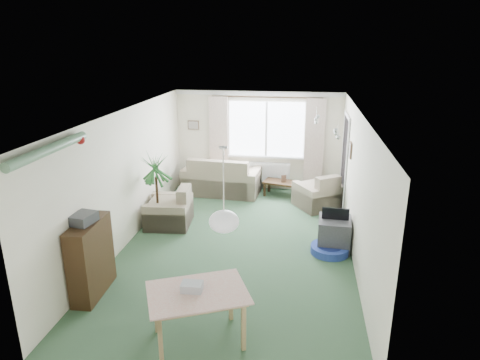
# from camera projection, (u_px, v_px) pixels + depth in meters

# --- Properties ---
(ground) EXTENTS (6.50, 6.50, 0.00)m
(ground) POSITION_uv_depth(u_px,v_px,m) (238.00, 246.00, 7.71)
(ground) COLOR #305136
(window) EXTENTS (1.80, 0.03, 1.30)m
(window) POSITION_uv_depth(u_px,v_px,m) (266.00, 129.00, 10.25)
(window) COLOR white
(curtain_rod) EXTENTS (2.60, 0.03, 0.03)m
(curtain_rod) POSITION_uv_depth(u_px,v_px,m) (267.00, 97.00, 9.94)
(curtain_rod) COLOR black
(curtain_left) EXTENTS (0.45, 0.08, 2.00)m
(curtain_left) POSITION_uv_depth(u_px,v_px,m) (219.00, 138.00, 10.39)
(curtain_left) COLOR beige
(curtain_right) EXTENTS (0.45, 0.08, 2.00)m
(curtain_right) POSITION_uv_depth(u_px,v_px,m) (314.00, 141.00, 10.07)
(curtain_right) COLOR beige
(radiator) EXTENTS (1.20, 0.10, 0.55)m
(radiator) POSITION_uv_depth(u_px,v_px,m) (265.00, 173.00, 10.56)
(radiator) COLOR white
(doorway) EXTENTS (0.03, 0.95, 2.00)m
(doorway) POSITION_uv_depth(u_px,v_px,m) (344.00, 164.00, 9.19)
(doorway) COLOR black
(pendant_lamp) EXTENTS (0.36, 0.36, 0.36)m
(pendant_lamp) POSITION_uv_depth(u_px,v_px,m) (224.00, 222.00, 5.06)
(pendant_lamp) COLOR white
(tinsel_garland) EXTENTS (1.60, 1.60, 0.12)m
(tinsel_garland) POSITION_uv_depth(u_px,v_px,m) (49.00, 149.00, 5.11)
(tinsel_garland) COLOR #196626
(bauble_cluster_a) EXTENTS (0.20, 0.20, 0.20)m
(bauble_cluster_a) POSITION_uv_depth(u_px,v_px,m) (316.00, 117.00, 7.69)
(bauble_cluster_a) COLOR silver
(bauble_cluster_b) EXTENTS (0.20, 0.20, 0.20)m
(bauble_cluster_b) POSITION_uv_depth(u_px,v_px,m) (338.00, 130.00, 6.51)
(bauble_cluster_b) COLOR silver
(wall_picture_back) EXTENTS (0.28, 0.03, 0.22)m
(wall_picture_back) POSITION_uv_depth(u_px,v_px,m) (193.00, 125.00, 10.49)
(wall_picture_back) COLOR brown
(wall_picture_right) EXTENTS (0.03, 0.24, 0.30)m
(wall_picture_right) POSITION_uv_depth(u_px,v_px,m) (350.00, 150.00, 8.08)
(wall_picture_right) COLOR brown
(sofa) EXTENTS (1.87, 1.09, 0.90)m
(sofa) POSITION_uv_depth(u_px,v_px,m) (222.00, 175.00, 10.27)
(sofa) COLOR beige
(sofa) RESTS_ON ground
(armchair_corner) EXTENTS (1.20, 1.18, 0.79)m
(armchair_corner) POSITION_uv_depth(u_px,v_px,m) (319.00, 190.00, 9.40)
(armchair_corner) COLOR beige
(armchair_corner) RESTS_ON ground
(armchair_left) EXTENTS (0.91, 0.95, 0.79)m
(armchair_left) POSITION_uv_depth(u_px,v_px,m) (169.00, 206.00, 8.48)
(armchair_left) COLOR beige
(armchair_left) RESTS_ON ground
(coffee_table) EXTENTS (0.87, 0.61, 0.36)m
(coffee_table) POSITION_uv_depth(u_px,v_px,m) (281.00, 188.00, 10.15)
(coffee_table) COLOR black
(coffee_table) RESTS_ON ground
(photo_frame) EXTENTS (0.12, 0.06, 0.16)m
(photo_frame) POSITION_uv_depth(u_px,v_px,m) (284.00, 178.00, 10.06)
(photo_frame) COLOR brown
(photo_frame) RESTS_ON coffee_table
(bookshelf) EXTENTS (0.34, 0.92, 1.12)m
(bookshelf) POSITION_uv_depth(u_px,v_px,m) (91.00, 258.00, 6.10)
(bookshelf) COLOR black
(bookshelf) RESTS_ON ground
(hifi_box) EXTENTS (0.33, 0.39, 0.14)m
(hifi_box) POSITION_uv_depth(u_px,v_px,m) (83.00, 218.00, 5.89)
(hifi_box) COLOR #38383D
(hifi_box) RESTS_ON bookshelf
(houseplant) EXTENTS (0.78, 0.78, 1.53)m
(houseplant) POSITION_uv_depth(u_px,v_px,m) (157.00, 191.00, 8.20)
(houseplant) COLOR #216034
(houseplant) RESTS_ON ground
(dining_table) EXTENTS (1.26, 1.08, 0.67)m
(dining_table) POSITION_uv_depth(u_px,v_px,m) (198.00, 317.00, 5.17)
(dining_table) COLOR tan
(dining_table) RESTS_ON ground
(gift_box) EXTENTS (0.26, 0.19, 0.12)m
(gift_box) POSITION_uv_depth(u_px,v_px,m) (192.00, 287.00, 5.08)
(gift_box) COLOR #AEAEB9
(gift_box) RESTS_ON dining_table
(tv_cube) EXTENTS (0.59, 0.64, 0.55)m
(tv_cube) POSITION_uv_depth(u_px,v_px,m) (334.00, 234.00, 7.55)
(tv_cube) COLOR #3A393E
(tv_cube) RESTS_ON ground
(pet_bed) EXTENTS (0.83, 0.83, 0.13)m
(pet_bed) POSITION_uv_depth(u_px,v_px,m) (330.00, 249.00, 7.43)
(pet_bed) COLOR navy
(pet_bed) RESTS_ON ground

